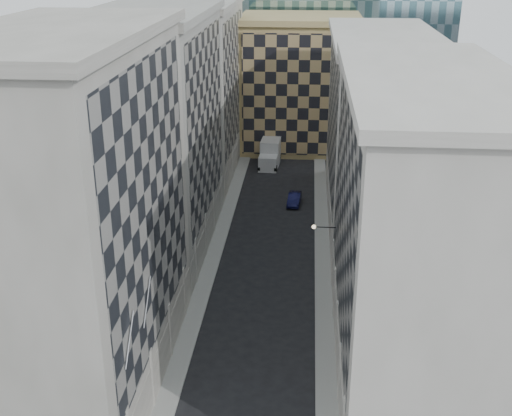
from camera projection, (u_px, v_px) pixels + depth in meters
The scene contains 12 objects.
sidewalk_west at pixel (213, 256), 61.85m from camera, with size 1.50×100.00×0.15m, color gray.
sidewalk_east at pixel (323, 260), 61.05m from camera, with size 1.50×100.00×0.15m, color gray.
bldg_left_a at pixel (77, 221), 40.30m from camera, with size 10.80×22.80×23.70m.
bldg_left_b at pixel (156, 134), 60.76m from camera, with size 10.80×22.80×22.70m.
bldg_left_c at pixel (196, 90), 81.22m from camera, with size 10.80×22.80×21.70m.
bldg_right_a at pixel (416, 229), 42.90m from camera, with size 10.80×26.80×20.70m.
bldg_right_b at pixel (378, 129), 67.95m from camera, with size 10.80×28.80×19.70m.
tan_block at pixel (299, 83), 92.65m from camera, with size 16.80×14.80×18.80m.
flagpoles_left at pixel (139, 320), 36.77m from camera, with size 0.10×6.33×2.33m.
bracket_lamp at pixel (316, 227), 53.25m from camera, with size 1.98×0.36×0.36m.
box_truck at pixel (270, 155), 87.10m from camera, with size 2.81×6.29×3.39m.
dark_car at pixel (294, 199), 74.20m from camera, with size 1.39×3.97×1.31m, color #0F1037.
Camera 1 is at (3.42, -24.89, 27.94)m, focal length 45.00 mm.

